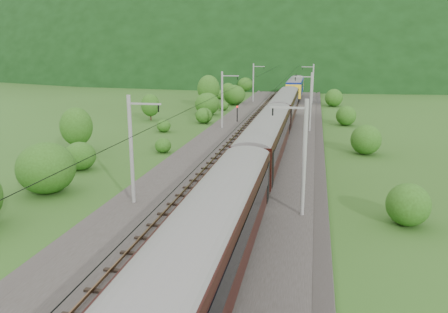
# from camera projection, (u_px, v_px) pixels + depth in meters

# --- Properties ---
(ground) EXTENTS (600.00, 600.00, 0.00)m
(ground) POSITION_uv_depth(u_px,v_px,m) (215.00, 212.00, 31.52)
(ground) COLOR #2B4B17
(ground) RESTS_ON ground
(railbed) EXTENTS (14.00, 220.00, 0.30)m
(railbed) POSITION_uv_depth(u_px,v_px,m) (238.00, 172.00, 40.98)
(railbed) COLOR #38332D
(railbed) RESTS_ON ground
(track_left) EXTENTS (2.40, 220.00, 0.27)m
(track_left) POSITION_uv_depth(u_px,v_px,m) (213.00, 169.00, 41.40)
(track_left) COLOR brown
(track_left) RESTS_ON railbed
(track_right) EXTENTS (2.40, 220.00, 0.27)m
(track_right) POSITION_uv_depth(u_px,v_px,m) (264.00, 172.00, 40.46)
(track_right) COLOR brown
(track_right) RESTS_ON railbed
(catenary_left) EXTENTS (2.54, 192.28, 8.00)m
(catenary_left) POSITION_uv_depth(u_px,v_px,m) (223.00, 99.00, 62.03)
(catenary_left) COLOR gray
(catenary_left) RESTS_ON railbed
(catenary_right) EXTENTS (2.54, 192.28, 8.00)m
(catenary_right) POSITION_uv_depth(u_px,v_px,m) (310.00, 101.00, 59.62)
(catenary_right) COLOR gray
(catenary_right) RESTS_ON railbed
(overhead_wires) EXTENTS (4.83, 198.00, 0.03)m
(overhead_wires) POSITION_uv_depth(u_px,v_px,m) (239.00, 98.00, 39.30)
(overhead_wires) COLOR black
(overhead_wires) RESTS_ON ground
(mountain_main) EXTENTS (504.00, 360.00, 244.00)m
(mountain_main) POSITION_uv_depth(u_px,v_px,m) (305.00, 66.00, 278.53)
(mountain_main) COLOR black
(mountain_main) RESTS_ON ground
(mountain_ridge) EXTENTS (336.00, 280.00, 132.00)m
(mountain_ridge) POSITION_uv_depth(u_px,v_px,m) (150.00, 63.00, 340.11)
(mountain_ridge) COLOR black
(mountain_ridge) RESTS_ON ground
(train) EXTENTS (3.15, 151.70, 5.49)m
(train) POSITION_uv_depth(u_px,v_px,m) (248.00, 164.00, 30.24)
(train) COLOR black
(train) RESTS_ON ground
(hazard_post_near) EXTENTS (0.16, 0.16, 1.54)m
(hazard_post_near) POSITION_uv_depth(u_px,v_px,m) (268.00, 114.00, 70.56)
(hazard_post_near) COLOR red
(hazard_post_near) RESTS_ON railbed
(hazard_post_far) EXTENTS (0.14, 0.14, 1.31)m
(hazard_post_far) POSITION_uv_depth(u_px,v_px,m) (279.00, 103.00, 85.28)
(hazard_post_far) COLOR red
(hazard_post_far) RESTS_ON railbed
(signal) EXTENTS (0.27, 0.27, 2.45)m
(signal) POSITION_uv_depth(u_px,v_px,m) (237.00, 112.00, 67.87)
(signal) COLOR black
(signal) RESTS_ON railbed
(vegetation_left) EXTENTS (13.78, 149.88, 7.01)m
(vegetation_left) POSITION_uv_depth(u_px,v_px,m) (132.00, 129.00, 50.59)
(vegetation_left) COLOR #274D14
(vegetation_left) RESTS_ON ground
(vegetation_right) EXTENTS (7.00, 103.65, 3.17)m
(vegetation_right) POSITION_uv_depth(u_px,v_px,m) (364.00, 148.00, 45.46)
(vegetation_right) COLOR #274D14
(vegetation_right) RESTS_ON ground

